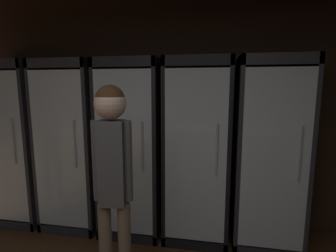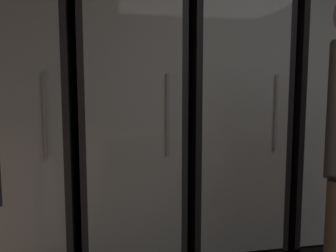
% 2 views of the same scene
% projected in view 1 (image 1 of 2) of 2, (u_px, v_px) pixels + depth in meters
% --- Properties ---
extents(wall_back, '(6.00, 0.06, 2.80)m').
position_uv_depth(wall_back, '(185.00, 108.00, 3.00)').
color(wall_back, '#382619').
rests_on(wall_back, ground).
extents(cooler_far_left, '(0.67, 0.61, 1.94)m').
position_uv_depth(cooler_far_left, '(22.00, 144.00, 3.14)').
color(cooler_far_left, '#2B2B30').
rests_on(cooler_far_left, ground).
extents(cooler_left, '(0.67, 0.61, 1.94)m').
position_uv_depth(cooler_left, '(76.00, 146.00, 3.01)').
color(cooler_left, '#2B2B30').
rests_on(cooler_left, ground).
extents(cooler_center, '(0.67, 0.61, 1.94)m').
position_uv_depth(cooler_center, '(134.00, 149.00, 2.88)').
color(cooler_center, black).
rests_on(cooler_center, ground).
extents(cooler_right, '(0.67, 0.61, 1.94)m').
position_uv_depth(cooler_right, '(197.00, 152.00, 2.75)').
color(cooler_right, black).
rests_on(cooler_right, ground).
extents(cooler_far_right, '(0.67, 0.61, 1.94)m').
position_uv_depth(cooler_far_right, '(267.00, 156.00, 2.62)').
color(cooler_far_right, '#2B2B30').
rests_on(cooler_far_right, ground).
extents(shopper_far, '(0.28, 0.22, 1.67)m').
position_uv_depth(shopper_far, '(112.00, 169.00, 1.80)').
color(shopper_far, '#72604C').
rests_on(shopper_far, ground).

